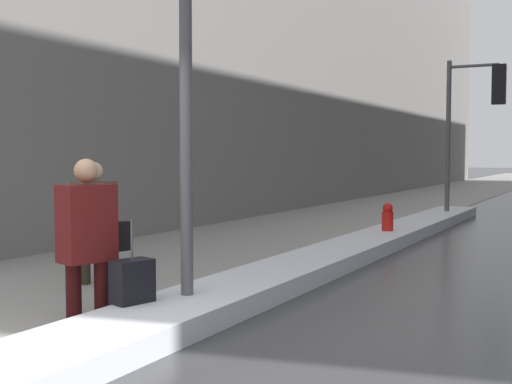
# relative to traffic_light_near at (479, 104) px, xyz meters

# --- Properties ---
(ground_plane) EXTENTS (160.00, 160.00, 0.00)m
(ground_plane) POSITION_rel_traffic_light_near_xyz_m (-1.00, -12.13, -2.70)
(ground_plane) COLOR #38383A
(sidewalk_slab) EXTENTS (4.00, 80.00, 0.01)m
(sidewalk_slab) POSITION_rel_traffic_light_near_xyz_m (-3.00, 2.87, -2.69)
(sidewalk_slab) COLOR gray
(sidewalk_slab) RESTS_ON ground
(snow_bank_curb) EXTENTS (0.90, 14.85, 0.21)m
(snow_bank_curb) POSITION_rel_traffic_light_near_xyz_m (-0.73, -5.94, -2.59)
(snow_bank_curb) COLOR silver
(snow_bank_curb) RESTS_ON ground
(traffic_light_near) EXTENTS (1.31, 0.32, 3.74)m
(traffic_light_near) POSITION_rel_traffic_light_near_xyz_m (0.00, 0.00, 0.00)
(traffic_light_near) COLOR #515156
(traffic_light_near) RESTS_ON ground
(pedestrian_with_shoulder_bag) EXTENTS (0.40, 0.72, 1.50)m
(pedestrian_with_shoulder_bag) POSITION_rel_traffic_light_near_xyz_m (-1.50, -11.12, -1.87)
(pedestrian_with_shoulder_bag) COLOR #340C0C
(pedestrian_with_shoulder_bag) RESTS_ON ground
(pedestrian_nearside) EXTENTS (0.39, 0.53, 1.45)m
(pedestrian_nearside) POSITION_rel_traffic_light_near_xyz_m (-2.66, -9.79, -1.89)
(pedestrian_nearside) COLOR #2A241B
(pedestrian_nearside) RESTS_ON ground
(rolling_suitcase) EXTENTS (0.31, 0.41, 0.95)m
(rolling_suitcase) POSITION_rel_traffic_light_near_xyz_m (-1.07, -11.03, -2.40)
(rolling_suitcase) COLOR black
(rolling_suitcase) RESTS_ON ground
(fire_hydrant) EXTENTS (0.20, 0.20, 0.70)m
(fire_hydrant) POSITION_rel_traffic_light_near_xyz_m (-0.72, -4.59, -2.35)
(fire_hydrant) COLOR red
(fire_hydrant) RESTS_ON ground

